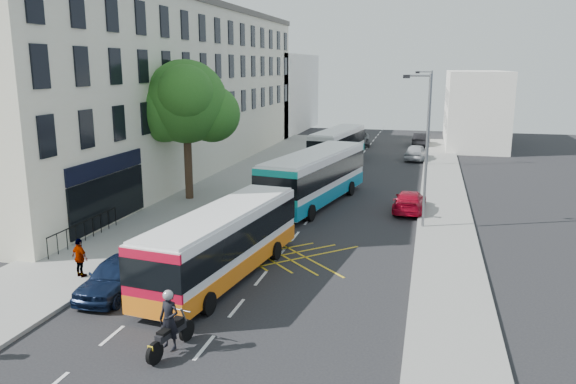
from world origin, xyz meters
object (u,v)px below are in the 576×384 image
Objects in this scene: motorbike at (170,323)px; pedestrian_far at (80,258)px; red_hatchback at (410,201)px; distant_car_grey at (359,139)px; bus_mid at (315,177)px; parked_car_blue at (116,276)px; lamp_far at (429,113)px; distant_car_silver at (416,152)px; bus_near at (223,242)px; distant_car_dark at (421,139)px; street_tree at (186,103)px; parked_car_silver at (152,254)px; lamp_near at (425,143)px; bus_far at (338,144)px.

motorbike is 1.41× the size of pedestrian_far.
distant_car_grey is (-6.61, 27.91, 0.09)m from red_hatchback.
parked_car_blue is at bearing -95.17° from bus_mid.
distant_car_silver is (-0.93, 3.03, -3.88)m from lamp_far.
bus_near is 42.83m from distant_car_dark.
street_tree is at bearing 123.39° from motorbike.
bus_near is 14.64m from red_hatchback.
lamp_far reaches higher than bus_near.
parked_car_blue is (-11.10, -31.84, -3.91)m from lamp_far.
lamp_near is at bearing 46.57° from parked_car_silver.
bus_mid is 3.21× the size of parked_car_silver.
parked_car_silver is (-3.18, -29.67, -0.92)m from bus_far.
lamp_far is at bearing 98.11° from distant_car_dark.
distant_car_dark is (-0.70, 12.99, -3.91)m from lamp_far.
parked_car_blue is at bearing 148.67° from motorbike.
lamp_far reaches higher than red_hatchback.
bus_far reaches higher than red_hatchback.
distant_car_silver is 2.69× the size of pedestrian_far.
red_hatchback is (13.96, 0.63, -5.66)m from street_tree.
distant_car_silver is at bearing 55.53° from street_tree.
bus_far reaches higher than parked_car_silver.
distant_car_silver reaches higher than parked_car_silver.
red_hatchback is 2.69× the size of pedestrian_far.
bus_mid is at bearing 99.71° from motorbike.
parked_car_silver is at bearing -115.32° from pedestrian_far.
red_hatchback is at bearing 54.76° from parked_car_blue.
parked_car_silver is (3.61, -11.91, -5.68)m from street_tree.
lamp_near reaches higher than parked_car_blue.
bus_near is 2.78× the size of parked_car_silver.
street_tree reaches higher than bus_far.
parked_car_blue is at bearing -135.51° from bus_near.
parked_car_blue is 36.32m from distant_car_silver.
distant_car_grey is at bearing 101.85° from bus_mid.
red_hatchback is (5.91, -0.52, -1.10)m from bus_mid.
street_tree is at bearing -130.81° from lamp_far.
street_tree reaches higher than distant_car_silver.
motorbike is 0.52× the size of distant_car_silver.
lamp_far is 8.53m from bus_far.
red_hatchback is at bearing -92.59° from lamp_far.
red_hatchback is (6.97, 12.85, -0.88)m from bus_near.
lamp_near is 5.42m from red_hatchback.
street_tree reaches higher than parked_car_blue.
parked_car_blue is 2.58× the size of pedestrian_far.
parked_car_blue is 0.97× the size of distant_car_dark.
parked_car_blue is at bearing -101.88° from distant_car_grey.
bus_mid is 2.76× the size of red_hatchback.
distant_car_dark is at bearing 93.07° from lamp_far.
parked_car_silver is 2.97m from pedestrian_far.
lamp_far reaches higher than bus_mid.
red_hatchback is at bearing 97.95° from distant_car_silver.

